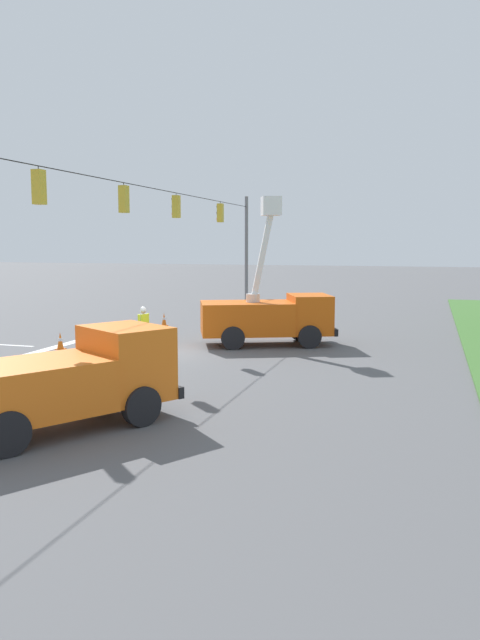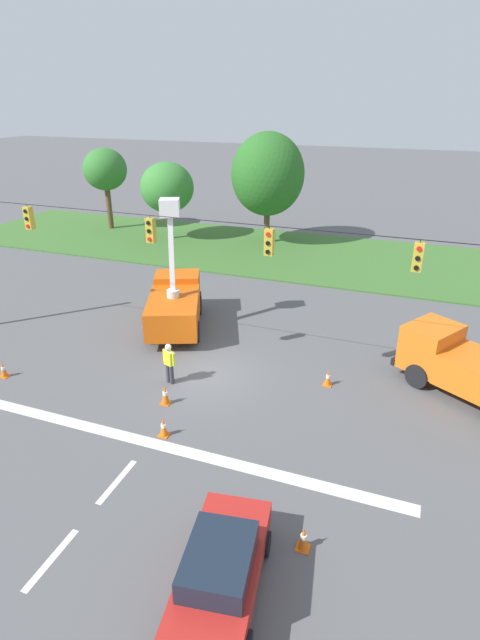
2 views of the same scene
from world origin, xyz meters
The scene contains 16 objects.
ground_plane centered at (0.00, 0.00, 0.00)m, with size 200.00×200.00×0.00m, color #565659.
grass_verge centered at (0.00, 18.00, 0.05)m, with size 56.00×12.00×0.10m, color #3D6B2D.
lane_markings centered at (0.00, -6.33, 0.00)m, with size 17.60×15.25×0.01m.
signal_gantry centered at (-0.01, 0.00, 4.58)m, with size 26.20×0.33×7.20m.
tree_far_west centered at (-17.96, 19.72, 5.01)m, with size 3.56×3.74×6.78m.
tree_west centered at (-11.56, 18.53, 4.14)m, with size 4.14×4.27×6.08m.
tree_centre centered at (-3.86, 20.19, 5.29)m, with size 5.48×5.71×8.37m.
utility_truck_bucket_lift centered at (-3.43, 3.80, 1.37)m, with size 4.45×6.26×6.45m.
utility_truck_support_near centered at (10.15, 2.19, 1.19)m, with size 6.18×4.98×2.35m.
sedan_red centered at (4.44, -9.21, 0.79)m, with size 2.41×4.52×1.56m.
road_worker centered at (-1.17, -1.14, 1.00)m, with size 0.62×0.35×1.77m.
traffic_cone_foreground_left centered at (-7.92, -3.17, 0.34)m, with size 0.36×0.36×0.70m.
traffic_cone_foreground_right centered at (5.95, -7.25, 0.36)m, with size 0.36×0.36×0.73m.
traffic_cone_mid_left centered at (4.94, 0.95, 0.35)m, with size 0.36×0.36×0.70m.
traffic_cone_mid_right centered at (-0.61, -2.57, 0.41)m, with size 0.36×0.36×0.81m.
traffic_cone_near_bucket centered at (0.26, -4.33, 0.36)m, with size 0.36×0.36×0.73m.
Camera 2 is at (7.71, -16.64, 10.89)m, focal length 28.00 mm.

